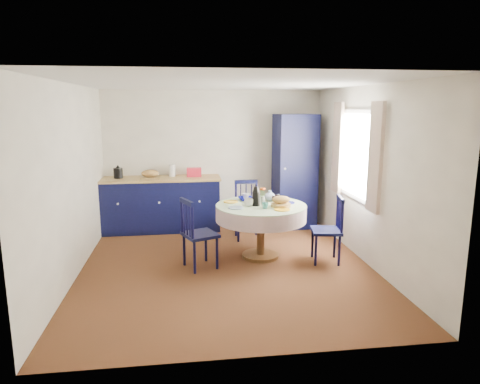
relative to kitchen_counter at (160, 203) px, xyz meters
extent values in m
plane|color=black|center=(1.00, -1.96, -0.50)|extent=(4.50, 4.50, 0.00)
plane|color=white|center=(1.00, -1.96, 2.00)|extent=(4.50, 4.50, 0.00)
cube|color=white|center=(1.00, 0.29, 0.75)|extent=(4.00, 0.02, 2.50)
cube|color=white|center=(-1.00, -1.96, 0.75)|extent=(0.02, 4.50, 2.50)
cube|color=white|center=(3.00, -1.96, 0.75)|extent=(0.02, 4.50, 2.50)
plane|color=white|center=(3.00, -1.66, 1.00)|extent=(0.00, 1.20, 1.20)
cube|color=beige|center=(2.92, -2.36, 1.05)|extent=(0.05, 0.34, 1.45)
cube|color=beige|center=(2.92, -0.96, 1.05)|extent=(0.05, 0.34, 1.45)
cube|color=black|center=(0.00, 0.00, -0.03)|extent=(2.11, 0.65, 0.92)
cube|color=#A5874B|center=(0.00, 0.00, 0.45)|extent=(2.17, 0.69, 0.04)
cube|color=maroon|center=(0.62, 0.03, 0.55)|extent=(0.26, 0.14, 0.16)
cube|color=#A5874B|center=(-0.15, -0.06, 0.48)|extent=(0.34, 0.24, 0.02)
ellipsoid|color=#A3863F|center=(-0.15, -0.06, 0.56)|extent=(0.31, 0.20, 0.13)
cylinder|color=silver|center=(0.23, 0.10, 0.58)|extent=(0.12, 0.12, 0.22)
cube|color=black|center=(2.45, -0.11, 0.54)|extent=(0.77, 0.59, 2.07)
cylinder|color=white|center=(2.17, -0.37, 0.64)|extent=(0.04, 0.02, 0.04)
cylinder|color=white|center=(2.17, -0.37, 0.02)|extent=(0.04, 0.02, 0.04)
cylinder|color=#533417|center=(1.54, -1.66, -0.47)|extent=(0.55, 0.55, 0.05)
cylinder|color=#533417|center=(1.54, -1.66, -0.10)|extent=(0.12, 0.12, 0.73)
cylinder|color=#533417|center=(1.54, -1.66, 0.28)|extent=(1.26, 1.26, 0.03)
cylinder|color=white|center=(1.54, -1.66, 0.18)|extent=(1.32, 1.32, 0.22)
cylinder|color=white|center=(1.54, -1.66, 0.30)|extent=(1.32, 1.32, 0.01)
cylinder|color=#809DAD|center=(1.15, -1.82, 0.31)|extent=(0.22, 0.22, 0.01)
cylinder|color=gold|center=(1.77, -2.01, 0.31)|extent=(0.22, 0.22, 0.01)
cylinder|color=navy|center=(1.95, -1.59, 0.31)|extent=(0.22, 0.22, 0.01)
cylinder|color=#95B673|center=(1.67, -1.22, 0.31)|extent=(0.22, 0.22, 0.01)
cylinder|color=gold|center=(1.12, -1.42, 0.31)|extent=(0.22, 0.22, 0.01)
cylinder|color=#A68342|center=(1.80, -1.82, 0.33)|extent=(0.28, 0.28, 0.05)
ellipsoid|color=#A3863F|center=(1.80, -1.82, 0.41)|extent=(0.26, 0.16, 0.11)
cube|color=silver|center=(1.43, -1.59, 0.33)|extent=(0.10, 0.07, 0.04)
cylinder|color=black|center=(0.86, -2.05, -0.27)|extent=(0.04, 0.04, 0.45)
cylinder|color=black|center=(0.72, -1.72, -0.27)|extent=(0.04, 0.04, 0.45)
cylinder|color=black|center=(0.55, -2.17, -0.27)|extent=(0.04, 0.04, 0.45)
cylinder|color=black|center=(0.41, -1.84, -0.27)|extent=(0.04, 0.04, 0.45)
cube|color=black|center=(0.64, -1.95, -0.02)|extent=(0.56, 0.57, 0.04)
cylinder|color=black|center=(0.53, -2.18, 0.23)|extent=(0.04, 0.04, 0.50)
cylinder|color=black|center=(0.40, -1.85, 0.23)|extent=(0.04, 0.04, 0.50)
cube|color=black|center=(0.46, -2.02, 0.46)|extent=(0.19, 0.38, 0.06)
cylinder|color=black|center=(0.50, -2.10, 0.21)|extent=(0.02, 0.02, 0.42)
cylinder|color=black|center=(0.46, -2.02, 0.21)|extent=(0.02, 0.02, 0.42)
cylinder|color=black|center=(0.43, -1.93, 0.21)|extent=(0.02, 0.02, 0.42)
cylinder|color=black|center=(1.31, -0.88, -0.27)|extent=(0.04, 0.04, 0.45)
cylinder|color=black|center=(1.66, -0.88, -0.27)|extent=(0.04, 0.04, 0.45)
cylinder|color=black|center=(1.31, -0.55, -0.27)|extent=(0.04, 0.04, 0.45)
cylinder|color=black|center=(1.66, -0.55, -0.27)|extent=(0.04, 0.04, 0.45)
cube|color=black|center=(1.49, -0.72, -0.03)|extent=(0.44, 0.42, 0.04)
cylinder|color=black|center=(1.31, -0.53, 0.22)|extent=(0.04, 0.04, 0.50)
cylinder|color=black|center=(1.66, -0.53, 0.22)|extent=(0.04, 0.04, 0.50)
cube|color=black|center=(1.49, -0.53, 0.45)|extent=(0.39, 0.04, 0.06)
cylinder|color=black|center=(1.39, -0.53, 0.20)|extent=(0.02, 0.02, 0.42)
cylinder|color=black|center=(1.49, -0.53, 0.20)|extent=(0.02, 0.02, 0.42)
cylinder|color=black|center=(1.58, -0.53, 0.20)|extent=(0.02, 0.02, 0.42)
cylinder|color=black|center=(2.30, -1.76, -0.28)|extent=(0.04, 0.04, 0.44)
cylinder|color=black|center=(2.25, -2.10, -0.28)|extent=(0.04, 0.04, 0.44)
cylinder|color=black|center=(2.63, -1.81, -0.28)|extent=(0.04, 0.04, 0.44)
cylinder|color=black|center=(2.57, -2.16, -0.28)|extent=(0.04, 0.04, 0.44)
cube|color=black|center=(2.44, -1.96, -0.04)|extent=(0.47, 0.49, 0.04)
cylinder|color=black|center=(2.65, -1.82, 0.21)|extent=(0.04, 0.04, 0.49)
cylinder|color=black|center=(2.59, -2.16, 0.21)|extent=(0.04, 0.04, 0.49)
cube|color=black|center=(2.62, -1.99, 0.43)|extent=(0.10, 0.39, 0.06)
cylinder|color=black|center=(2.63, -1.90, 0.19)|extent=(0.02, 0.02, 0.41)
cylinder|color=black|center=(2.62, -1.99, 0.19)|extent=(0.02, 0.02, 0.41)
cylinder|color=black|center=(2.60, -2.08, 0.19)|extent=(0.02, 0.02, 0.41)
imported|color=silver|center=(1.35, -1.70, 0.36)|extent=(0.14, 0.14, 0.11)
imported|color=#2F756B|center=(1.55, -1.90, 0.35)|extent=(0.10, 0.10, 0.09)
imported|color=black|center=(1.80, -1.48, 0.35)|extent=(0.12, 0.12, 0.10)
imported|color=silver|center=(1.37, -1.27, 0.35)|extent=(0.10, 0.10, 0.10)
imported|color=navy|center=(1.36, -1.35, 0.33)|extent=(0.23, 0.23, 0.06)
camera|label=1|loc=(0.43, -7.63, 1.71)|focal=32.00mm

